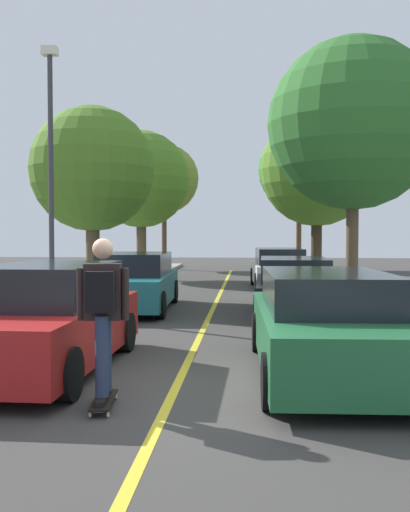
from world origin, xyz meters
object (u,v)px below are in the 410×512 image
street_tree_right_nearest (353,125)px  street_tree_left_nearest (92,170)px  street_tree_left_far (164,179)px  parked_car_right_far (279,269)px  fire_hydrant (408,324)px  street_tree_right_near (317,170)px  street_tree_right_far (299,170)px  street_tree_left_near (141,180)px  skateboarder (103,308)px  parked_car_right_nearest (326,325)px  parked_car_right_near (294,288)px  skateboard (104,400)px  parked_car_left_near (135,282)px  parked_car_left_nearest (45,319)px  streetlamp (51,162)px

street_tree_right_nearest → street_tree_left_nearest: bearing=170.8°
street_tree_left_far → street_tree_right_nearest: (7.30, -15.83, -0.08)m
parked_car_right_far → fire_hydrant: 11.34m
street_tree_right_near → street_tree_right_far: bearing=90.0°
street_tree_left_near → skateboarder: size_ratio=3.43×
parked_car_right_nearest → street_tree_left_near: bearing=108.7°
parked_car_right_near → fire_hydrant: (1.50, -4.36, -0.18)m
street_tree_left_near → fire_hydrant: (7.14, -15.11, -3.75)m
street_tree_left_far → skateboarder: street_tree_left_far is taller
parked_car_right_near → skateboard: (-2.69, -7.62, -0.58)m
street_tree_right_far → parked_car_right_near: bearing=-95.2°
street_tree_right_far → skateboarder: bearing=-99.5°
parked_car_left_near → street_tree_left_near: street_tree_left_near is taller
parked_car_right_near → parked_car_right_far: 6.89m
parked_car_left_near → parked_car_left_nearest: bearing=-90.0°
parked_car_left_nearest → fire_hydrant: bearing=15.4°
street_tree_right_near → streetlamp: street_tree_right_near is taller
parked_car_left_nearest → street_tree_right_near: street_tree_right_near is taller
street_tree_left_nearest → skateboarder: 11.30m
parked_car_left_nearest → fire_hydrant: size_ratio=6.23×
parked_car_left_nearest → parked_car_right_nearest: size_ratio=0.93×
streetlamp → skateboarder: (3.04, -7.22, -2.51)m
street_tree_left_near → fire_hydrant: 17.13m
street_tree_right_far → street_tree_left_far: bearing=-174.3°
street_tree_right_far → street_tree_right_nearest: bearing=-90.0°
street_tree_left_near → streetlamp: 11.20m
street_tree_right_near → street_tree_left_far: bearing=133.7°
skateboarder → street_tree_right_near: bearing=76.1°
street_tree_left_near → streetlamp: bearing=-90.5°
parked_car_right_nearest → street_tree_left_nearest: (-5.64, 8.81, 3.12)m
parked_car_right_far → street_tree_left_near: bearing=145.5°
street_tree_left_nearest → parked_car_right_near: bearing=-27.4°
street_tree_left_near → fire_hydrant: bearing=-64.7°
fire_hydrant → streetlamp: 8.81m
street_tree_left_near → street_tree_right_nearest: size_ratio=0.89×
parked_car_left_nearest → parked_car_right_nearest: parked_car_left_nearest is taller
street_tree_left_nearest → parked_car_right_nearest: bearing=-57.4°
parked_car_right_near → street_tree_right_nearest: street_tree_right_nearest is taller
parked_car_right_nearest → street_tree_left_far: (-5.64, 23.46, 4.19)m
street_tree_right_near → skateboarder: street_tree_right_near is taller
street_tree_left_nearest → street_tree_right_far: (7.30, 15.37, 1.59)m
parked_car_left_near → street_tree_right_nearest: street_tree_right_nearest is taller
parked_car_right_far → street_tree_left_near: street_tree_left_near is taller
street_tree_right_nearest → skateboarder: size_ratio=3.85×
parked_car_left_nearest → street_tree_right_near: 17.18m
parked_car_left_nearest → street_tree_left_nearest: (-1.66, 8.78, 3.09)m
streetlamp → skateboarder: bearing=-67.1°
parked_car_right_far → street_tree_right_far: 12.45m
parked_car_right_far → skateboard: bearing=-100.5°
parked_car_right_near → street_tree_left_nearest: size_ratio=0.79×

